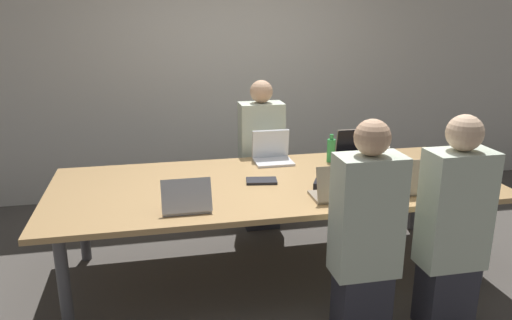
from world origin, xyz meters
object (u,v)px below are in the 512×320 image
(laptop_near_right, at_px, (415,183))
(bottle_near_midright, at_px, (361,176))
(person_far_center, at_px, (261,158))
(laptop_far_center, at_px, (272,153))
(person_near_midright, at_px, (366,237))
(person_near_right, at_px, (453,229))
(stapler, at_px, (317,184))
(laptop_far_right, at_px, (356,149))
(laptop_near_midright, at_px, (336,190))
(laptop_near_left, at_px, (186,202))
(bottle_far_right, at_px, (331,150))
(bottle_near_right, at_px, (439,170))
(cup_far_right, at_px, (385,152))

(laptop_near_right, relative_size, bottle_near_midright, 1.55)
(person_far_center, bearing_deg, laptop_far_center, -87.06)
(person_far_center, height_order, person_near_midright, person_near_midright)
(person_near_right, relative_size, stapler, 9.24)
(laptop_near_right, bearing_deg, bottle_near_midright, -28.69)
(laptop_far_right, height_order, laptop_near_midright, laptop_near_midright)
(person_far_center, height_order, stapler, person_far_center)
(laptop_near_left, distance_m, person_near_midright, 1.15)
(laptop_far_center, bearing_deg, bottle_far_right, -12.81)
(person_near_right, height_order, laptop_far_right, person_near_right)
(laptop_near_midright, bearing_deg, bottle_near_right, -168.81)
(laptop_far_center, bearing_deg, stapler, -76.40)
(laptop_near_right, relative_size, laptop_near_midright, 1.04)
(person_near_right, height_order, stapler, person_near_right)
(person_near_right, height_order, person_near_midright, person_near_right)
(person_near_right, xyz_separation_m, person_near_midright, (-0.58, 0.02, -0.00))
(person_far_center, height_order, bottle_far_right, person_far_center)
(laptop_far_right, bearing_deg, laptop_near_midright, -119.86)
(laptop_far_center, relative_size, bottle_far_right, 1.35)
(bottle_far_right, distance_m, bottle_near_midright, 0.68)
(cup_far_right, relative_size, stapler, 0.62)
(person_near_right, xyz_separation_m, laptop_near_midright, (-0.59, 0.49, 0.13))
(person_near_right, height_order, cup_far_right, person_near_right)
(bottle_near_right, relative_size, bottle_far_right, 0.96)
(stapler, bearing_deg, person_far_center, 126.37)
(cup_far_right, height_order, stapler, cup_far_right)
(laptop_far_right, bearing_deg, cup_far_right, -16.11)
(bottle_near_midright, bearing_deg, person_far_center, 113.50)
(bottle_near_right, distance_m, person_near_midright, 1.10)
(cup_far_right, height_order, person_near_midright, person_near_midright)
(laptop_far_center, bearing_deg, laptop_near_left, -129.63)
(laptop_near_left, xyz_separation_m, stapler, (0.98, 0.27, -0.04))
(cup_far_right, bearing_deg, laptop_near_midright, -131.72)
(bottle_near_right, bearing_deg, bottle_near_midright, 178.60)
(laptop_near_midright, height_order, person_near_midright, person_near_midright)
(laptop_far_center, relative_size, cup_far_right, 3.39)
(laptop_near_midright, bearing_deg, person_far_center, -80.11)
(bottle_near_midright, height_order, stapler, bottle_near_midright)
(person_near_midright, bearing_deg, bottle_far_right, -101.15)
(laptop_far_right, relative_size, bottle_near_midright, 1.60)
(laptop_far_center, bearing_deg, bottle_near_right, -36.16)
(cup_far_right, distance_m, person_near_midright, 1.58)
(laptop_near_left, xyz_separation_m, laptop_far_center, (0.81, 0.98, 0.01))
(person_near_midright, relative_size, bottle_near_midright, 6.69)
(stapler, bearing_deg, laptop_near_midright, -54.82)
(laptop_near_right, bearing_deg, person_near_right, 89.60)
(cup_far_right, bearing_deg, laptop_far_center, 175.30)
(bottle_near_right, bearing_deg, laptop_near_midright, -168.81)
(laptop_far_right, bearing_deg, laptop_far_center, 179.04)
(laptop_far_center, distance_m, person_far_center, 0.38)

